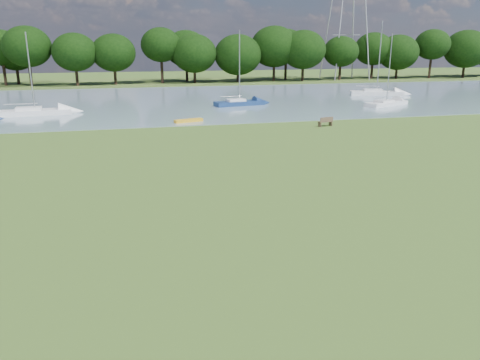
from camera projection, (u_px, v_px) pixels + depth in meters
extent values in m
plane|color=#506326|center=(187.00, 211.00, 20.68)|extent=(220.00, 220.00, 0.00)
cube|color=gray|center=(142.00, 102.00, 59.79)|extent=(220.00, 40.00, 0.10)
cube|color=#4C6626|center=(134.00, 83.00, 87.72)|extent=(220.00, 20.00, 0.40)
cube|color=brown|center=(320.00, 125.00, 41.47)|extent=(0.17, 0.42, 0.43)
cube|color=brown|center=(331.00, 123.00, 42.00)|extent=(0.17, 0.42, 0.43)
cube|color=brown|center=(325.00, 122.00, 41.67)|extent=(1.45, 0.73, 0.05)
cube|color=brown|center=(327.00, 119.00, 41.45)|extent=(1.36, 0.36, 0.42)
cube|color=gold|center=(188.00, 121.00, 43.79)|extent=(2.82, 1.43, 0.27)
cylinder|color=black|center=(38.00, 74.00, 79.65)|extent=(0.48, 0.48, 3.91)
ellipsoid|color=black|center=(35.00, 45.00, 78.31)|extent=(7.63, 7.63, 6.49)
cylinder|color=black|center=(81.00, 76.00, 81.40)|extent=(0.48, 0.48, 3.09)
ellipsoid|color=black|center=(79.00, 53.00, 80.34)|extent=(8.58, 8.58, 7.30)
cylinder|color=black|center=(123.00, 74.00, 83.00)|extent=(0.48, 0.48, 3.36)
ellipsoid|color=black|center=(121.00, 50.00, 81.85)|extent=(6.68, 6.68, 5.67)
cylinder|color=black|center=(162.00, 73.00, 84.60)|extent=(0.48, 0.48, 3.64)
ellipsoid|color=black|center=(161.00, 48.00, 83.35)|extent=(7.63, 7.63, 6.49)
cylinder|color=black|center=(201.00, 72.00, 86.20)|extent=(0.48, 0.48, 3.91)
ellipsoid|color=black|center=(200.00, 45.00, 84.86)|extent=(8.58, 8.58, 7.30)
cylinder|color=black|center=(237.00, 73.00, 87.95)|extent=(0.48, 0.48, 3.09)
ellipsoid|color=black|center=(237.00, 53.00, 86.89)|extent=(6.68, 6.68, 5.67)
cylinder|color=black|center=(273.00, 72.00, 89.55)|extent=(0.48, 0.48, 3.36)
ellipsoid|color=black|center=(273.00, 50.00, 88.40)|extent=(7.63, 7.63, 6.49)
cylinder|color=black|center=(307.00, 71.00, 91.15)|extent=(0.48, 0.48, 3.64)
ellipsoid|color=black|center=(308.00, 47.00, 89.90)|extent=(8.58, 8.58, 7.30)
cylinder|color=black|center=(340.00, 70.00, 92.75)|extent=(0.48, 0.48, 3.91)
ellipsoid|color=black|center=(341.00, 45.00, 91.41)|extent=(6.68, 6.68, 5.67)
cylinder|color=black|center=(372.00, 71.00, 94.50)|extent=(0.48, 0.48, 3.09)
ellipsoid|color=black|center=(373.00, 52.00, 93.44)|extent=(7.63, 7.63, 6.49)
cylinder|color=black|center=(402.00, 70.00, 96.10)|extent=(0.48, 0.48, 3.36)
ellipsoid|color=black|center=(404.00, 50.00, 94.94)|extent=(8.58, 8.58, 7.30)
cylinder|color=black|center=(432.00, 69.00, 97.70)|extent=(0.48, 0.48, 3.64)
ellipsoid|color=black|center=(435.00, 47.00, 96.45)|extent=(6.68, 6.68, 5.67)
cylinder|color=black|center=(461.00, 68.00, 99.29)|extent=(0.48, 0.48, 3.91)
ellipsoid|color=black|center=(464.00, 45.00, 97.95)|extent=(7.63, 7.63, 6.49)
cube|color=white|center=(377.00, 92.00, 66.54)|extent=(7.51, 4.44, 0.80)
cube|color=white|center=(373.00, 89.00, 66.46)|extent=(2.94, 2.38, 0.52)
cylinder|color=#A5A8AD|center=(380.00, 57.00, 65.15)|extent=(0.14, 0.14, 9.53)
cube|color=navy|center=(240.00, 102.00, 55.53)|extent=(6.29, 2.83, 0.73)
cube|color=white|center=(236.00, 99.00, 55.21)|extent=(2.34, 1.72, 0.47)
cylinder|color=#A5A8AD|center=(240.00, 66.00, 54.35)|extent=(0.12, 0.12, 8.06)
cube|color=white|center=(35.00, 111.00, 48.18)|extent=(7.23, 2.58, 0.74)
cube|color=white|center=(29.00, 107.00, 47.88)|extent=(2.61, 1.77, 0.48)
cylinder|color=#A5A8AD|center=(30.00, 72.00, 47.06)|extent=(0.13, 0.13, 7.66)
cube|color=white|center=(386.00, 103.00, 55.57)|extent=(6.45, 4.17, 0.62)
cube|color=white|center=(384.00, 100.00, 55.17)|extent=(2.57, 2.16, 0.40)
cylinder|color=#A5A8AD|center=(389.00, 68.00, 54.45)|extent=(0.11, 0.11, 7.71)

